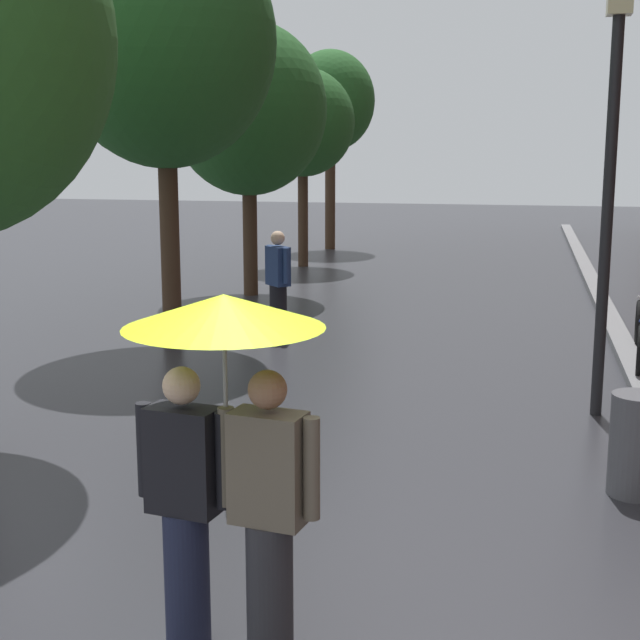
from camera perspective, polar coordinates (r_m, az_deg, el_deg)
name	(u,v)px	position (r m, az deg, el deg)	size (l,w,h in m)	color
ground_plane	(199,636)	(5.71, -7.59, -18.95)	(80.00, 80.00, 0.00)	#2D2D33
kerb_strip	(613,325)	(14.96, 17.83, -0.31)	(0.30, 36.00, 0.12)	slate
street_tree_1	(164,41)	(13.12, -9.73, 16.77)	(3.08, 3.08, 5.95)	#473323
street_tree_2	(248,110)	(17.34, -4.50, 12.96)	(2.91, 2.91, 5.07)	#473323
street_tree_3	(303,123)	(21.48, -1.09, 12.19)	(2.40, 2.40, 4.58)	#473323
street_tree_4	(330,102)	(25.18, 0.65, 13.44)	(2.39, 2.39, 5.33)	#473323
couple_under_umbrella	(225,422)	(4.99, -5.93, -6.35)	(1.10, 1.09, 2.05)	#1E233D
street_lamp_post	(610,171)	(9.83, 17.65, 8.85)	(0.24, 0.24, 4.40)	black
litter_bin	(637,445)	(7.94, 19.15, -7.37)	(0.44, 0.44, 0.85)	#4C4C51
pedestrian_walking_midground	(278,283)	(13.59, -2.64, 2.31)	(0.44, 0.45, 1.58)	black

